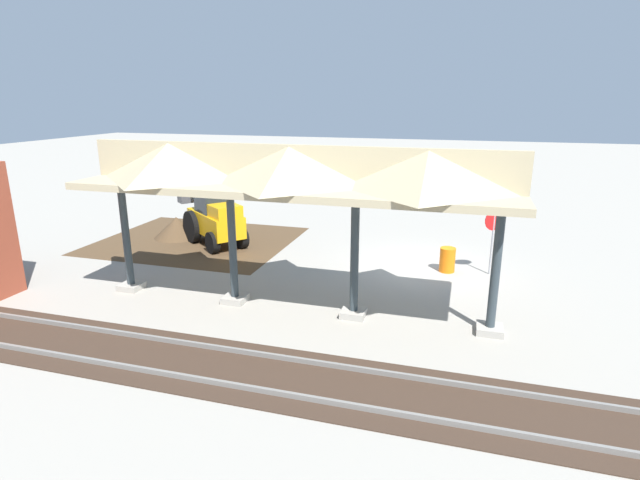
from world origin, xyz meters
name	(u,v)px	position (x,y,z in m)	size (l,w,h in m)	color
ground_plane	(420,267)	(0.00, 0.00, 0.00)	(120.00, 120.00, 0.00)	gray
dirt_work_zone	(197,241)	(9.90, -0.84, 0.00)	(8.30, 7.00, 0.01)	#4C3823
platform_canopy	(290,171)	(3.32, 4.99, 4.16)	(12.53, 3.20, 4.90)	#9E998E
rail_tracks	(380,393)	(0.00, 8.70, 0.03)	(60.00, 2.58, 0.15)	slate
stop_sign	(493,228)	(-2.48, 0.06, 1.72)	(0.63, 0.48, 2.39)	gray
backhoe	(214,215)	(8.86, -0.64, 1.27)	(4.70, 4.09, 2.82)	orange
dirt_mound	(178,237)	(11.05, -1.12, 0.00)	(4.13, 4.13, 1.88)	#4C3823
traffic_barrel	(447,260)	(-0.99, 0.22, 0.45)	(0.56, 0.56, 0.90)	orange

